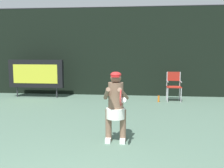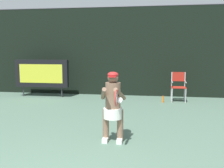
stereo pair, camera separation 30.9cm
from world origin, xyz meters
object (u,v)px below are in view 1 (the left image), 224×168
(scoreboard, at_px, (36,74))
(water_bottle, at_px, (159,99))
(tennis_racket, at_px, (121,98))
(tennis_player, at_px, (116,104))
(umpire_chair, at_px, (174,84))

(scoreboard, relative_size, water_bottle, 8.30)
(scoreboard, distance_m, tennis_racket, 6.52)
(tennis_racket, bearing_deg, scoreboard, 133.90)
(tennis_player, bearing_deg, scoreboard, 127.34)
(umpire_chair, height_order, tennis_player, tennis_player)
(water_bottle, xyz_separation_m, tennis_racket, (-1.02, -4.84, 0.90))
(scoreboard, distance_m, umpire_chair, 5.39)
(scoreboard, bearing_deg, tennis_racket, -54.40)
(tennis_player, bearing_deg, tennis_racket, -74.23)
(umpire_chair, bearing_deg, water_bottle, -153.97)
(water_bottle, distance_m, tennis_racket, 5.03)
(umpire_chair, xyz_separation_m, tennis_racket, (-1.58, -5.12, 0.41))
(scoreboard, relative_size, tennis_player, 1.51)
(scoreboard, height_order, umpire_chair, scoreboard)
(umpire_chair, distance_m, water_bottle, 0.80)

